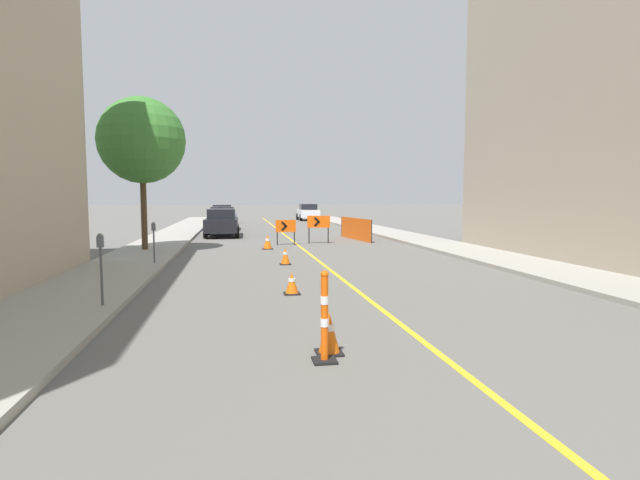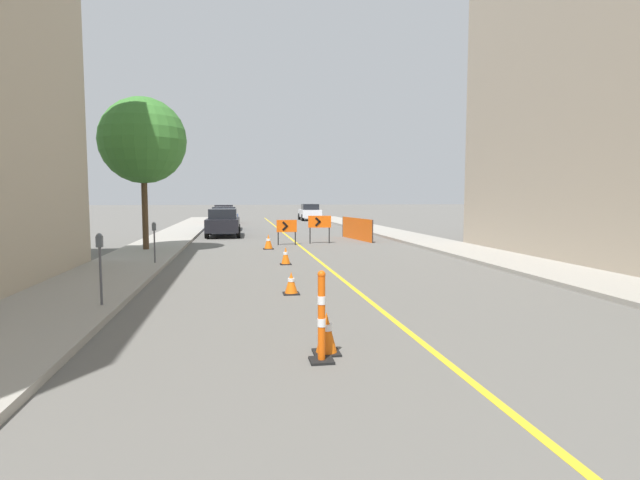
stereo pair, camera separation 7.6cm
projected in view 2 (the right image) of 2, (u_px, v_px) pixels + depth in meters
lane_stripe at (293, 241)px, 25.87m from camera, size 0.12×57.40×0.01m
sidewalk_left at (165, 241)px, 24.83m from camera, size 2.56×57.40×0.13m
sidewalk_right at (412, 238)px, 26.90m from camera, size 2.56×57.40×0.13m
traffic_cone_second at (326, 333)px, 7.21m from camera, size 0.38×0.38×0.61m
traffic_cone_third at (291, 283)px, 11.65m from camera, size 0.38×0.38×0.53m
traffic_cone_fourth at (286, 256)px, 16.77m from camera, size 0.37×0.37×0.60m
traffic_cone_fifth at (268, 242)px, 21.71m from camera, size 0.46×0.46×0.65m
delineator_post_front at (322, 322)px, 6.83m from camera, size 0.33×0.33×1.27m
arrow_barricade_primary at (287, 227)px, 23.53m from camera, size 0.96×0.09×1.19m
arrow_barricade_secondary at (320, 223)px, 24.33m from camera, size 1.12×0.15×1.36m
safety_mesh_fence at (357, 229)px, 26.54m from camera, size 0.65×4.30×1.15m
parked_car_curb_near at (223, 223)px, 28.67m from camera, size 1.94×4.33×1.59m
parked_car_curb_mid at (225, 218)px, 34.37m from camera, size 1.94×4.33×1.59m
parked_car_curb_far at (224, 214)px, 42.89m from camera, size 1.94×4.32×1.59m
parked_car_opposite_side at (310, 212)px, 48.44m from camera, size 1.94×4.33×1.59m
parking_meter_near_curb at (154, 234)px, 16.18m from camera, size 0.12×0.11×1.33m
parking_meter_far_curb at (100, 255)px, 9.83m from camera, size 0.12×0.11×1.43m
street_tree_left_near at (143, 141)px, 20.10m from camera, size 3.46×3.46×6.14m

